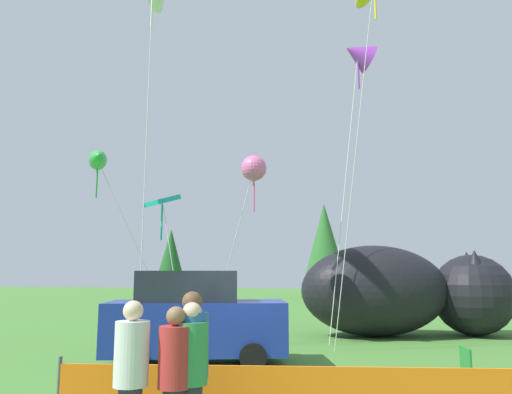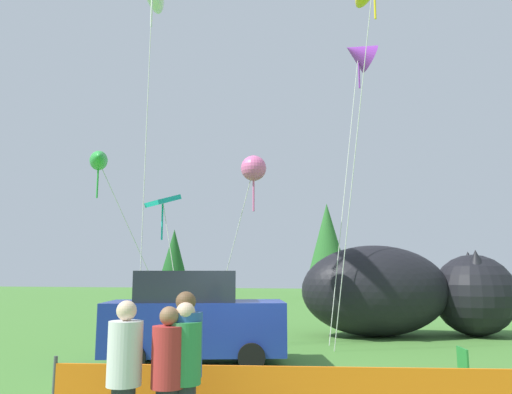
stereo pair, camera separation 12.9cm
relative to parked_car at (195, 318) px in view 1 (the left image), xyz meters
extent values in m
plane|color=#477F33|center=(1.59, -1.63, -1.04)|extent=(120.00, 120.00, 0.00)
cube|color=navy|center=(0.04, 0.01, -0.20)|extent=(4.46, 2.82, 1.18)
cube|color=#1E232D|center=(-0.15, -0.04, 0.75)|extent=(2.63, 2.18, 0.71)
cylinder|color=black|center=(1.05, 1.19, -0.74)|extent=(0.64, 0.40, 0.60)
cylinder|color=black|center=(1.51, -0.48, -0.74)|extent=(0.64, 0.40, 0.60)
cylinder|color=black|center=(-1.42, 0.50, -0.74)|extent=(0.64, 0.40, 0.60)
cylinder|color=black|center=(-0.96, -1.17, -0.74)|extent=(0.64, 0.40, 0.60)
cube|color=#267F33|center=(5.74, -2.52, -0.58)|extent=(0.58, 0.58, 0.03)
cube|color=#267F33|center=(5.50, -2.56, -0.36)|extent=(0.11, 0.47, 0.45)
cylinder|color=#A5A5AD|center=(5.91, -2.28, -0.81)|extent=(0.02, 0.02, 0.46)
cylinder|color=#A5A5AD|center=(5.49, -2.35, -0.81)|extent=(0.02, 0.02, 0.46)
ellipsoid|color=black|center=(4.20, 6.20, 0.47)|extent=(5.59, 4.22, 3.03)
ellipsoid|color=white|center=(4.20, 6.20, -0.21)|extent=(3.66, 3.02, 1.37)
sphere|color=black|center=(7.48, 7.08, 0.32)|extent=(2.73, 2.73, 2.73)
cone|color=black|center=(7.48, 7.76, 1.41)|extent=(0.76, 0.76, 0.82)
cone|color=black|center=(7.48, 6.39, 1.41)|extent=(0.76, 0.76, 0.82)
cylinder|color=#2D59A5|center=(1.96, -5.67, 0.22)|extent=(0.41, 0.41, 0.74)
sphere|color=brown|center=(1.96, -5.67, 0.71)|extent=(0.24, 0.24, 0.24)
cylinder|color=#B72D2D|center=(1.85, -5.90, 0.11)|extent=(0.37, 0.37, 0.68)
sphere|color=#8C6647|center=(1.85, -5.90, 0.56)|extent=(0.22, 0.22, 0.22)
cylinder|color=silver|center=(1.39, -6.05, 0.16)|extent=(0.39, 0.39, 0.71)
sphere|color=beige|center=(1.39, -6.05, 0.63)|extent=(0.23, 0.23, 0.23)
cylinder|color=#338C4C|center=(2.00, -5.76, 0.14)|extent=(0.38, 0.38, 0.70)
sphere|color=beige|center=(2.00, -5.76, 0.60)|extent=(0.23, 0.23, 0.23)
cylinder|color=silver|center=(3.76, 2.30, 4.12)|extent=(1.43, 0.89, 10.34)
cylinder|color=silver|center=(0.04, 3.00, 1.56)|extent=(1.52, 0.39, 5.21)
sphere|color=pink|center=(0.78, 2.82, 4.16)|extent=(0.76, 0.76, 0.76)
cylinder|color=pink|center=(0.78, 2.82, 3.46)|extent=(0.06, 0.06, 1.20)
cylinder|color=silver|center=(-1.93, 1.14, 4.28)|extent=(0.23, 0.61, 10.65)
cylinder|color=white|center=(-2.03, 1.43, 8.91)|extent=(0.06, 0.06, 1.20)
cylinder|color=silver|center=(-3.87, 4.81, 1.92)|extent=(2.19, 2.10, 5.95)
ellipsoid|color=green|center=(-4.95, 3.77, 4.89)|extent=(2.01, 2.79, 0.90)
cylinder|color=green|center=(-4.95, 3.77, 4.19)|extent=(0.06, 0.06, 1.20)
cylinder|color=silver|center=(3.38, 4.82, 3.90)|extent=(1.12, 2.14, 9.89)
cone|color=purple|center=(3.92, 5.87, 8.84)|extent=(1.62, 1.49, 1.37)
cylinder|color=purple|center=(3.92, 5.87, 8.14)|extent=(0.06, 0.06, 1.20)
cylinder|color=silver|center=(-2.13, 3.83, 1.20)|extent=(1.04, 0.38, 4.49)
cube|color=#19B2B2|center=(-2.63, 4.01, 3.44)|extent=(1.26, 1.26, 0.45)
cylinder|color=#19B2B2|center=(-2.63, 4.01, 2.74)|extent=(0.06, 0.06, 1.20)
cylinder|color=brown|center=(-15.69, 36.86, -0.26)|extent=(0.50, 0.50, 1.57)
cone|color=#1E5623|center=(-15.69, 36.86, 3.03)|extent=(2.76, 2.76, 5.02)
cylinder|color=brown|center=(0.44, 31.80, -0.08)|extent=(0.62, 0.62, 1.93)
cone|color=#2D6B2D|center=(0.44, 31.80, 3.97)|extent=(3.40, 3.40, 6.17)
camera|label=1|loc=(4.02, -11.41, 1.05)|focal=35.00mm
camera|label=2|loc=(4.14, -11.39, 1.05)|focal=35.00mm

